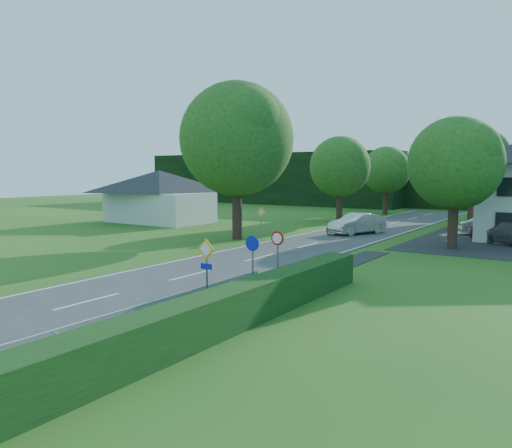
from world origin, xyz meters
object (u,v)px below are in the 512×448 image
Objects in this scene: motorcycle at (333,227)px; parked_car_silver_a at (488,227)px; parked_car_red at (504,232)px; streetlight at (455,180)px; moving_car at (357,224)px.

motorcycle is 0.50× the size of parked_car_silver_a.
motorcycle is 0.47× the size of parked_car_red.
streetlight is 3.90× the size of motorcycle.
parked_car_red is at bearing 16.30° from motorcycle.
parked_car_silver_a is (1.18, 6.76, -3.74)m from streetlight.
motorcycle is 12.14m from parked_car_silver_a.
parked_car_red is (10.60, 1.22, -0.10)m from moving_car.
streetlight is 1.84× the size of parked_car_red.
parked_car_red reaches higher than parked_car_silver_a.
streetlight is 1.93× the size of parked_car_silver_a.
motorcycle is (-1.50, -1.21, -0.30)m from moving_car.
moving_car is 10.67m from parked_car_red.
streetlight is at bearing 154.41° from parked_car_silver_a.
moving_car is 10.24m from parked_car_silver_a.
moving_car is 1.17× the size of parked_car_red.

